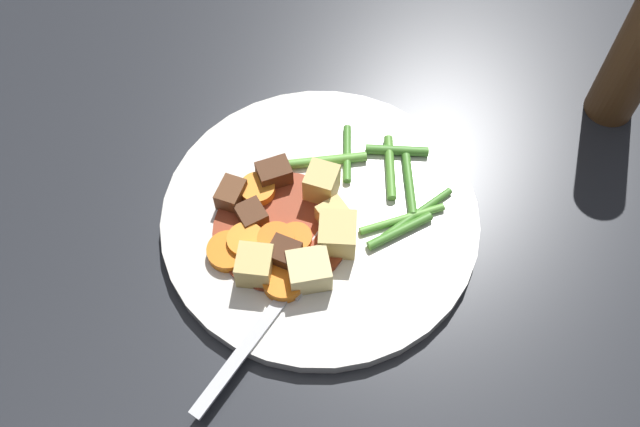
{
  "coord_description": "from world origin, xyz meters",
  "views": [
    {
      "loc": [
        0.14,
        0.26,
        0.52
      ],
      "look_at": [
        0.0,
        0.0,
        0.01
      ],
      "focal_mm": 39.2,
      "sensor_mm": 36.0,
      "label": 1
    }
  ],
  "objects": [
    {
      "name": "ground_plane",
      "position": [
        0.0,
        0.0,
        0.0
      ],
      "size": [
        3.0,
        3.0,
        0.0
      ],
      "primitive_type": "plane",
      "color": "#26282D"
    },
    {
      "name": "potato_chunk_4",
      "position": [
        0.0,
        0.03,
        0.03
      ],
      "size": [
        0.04,
        0.04,
        0.03
      ],
      "primitive_type": "cube",
      "rotation": [
        0.0,
        0.0,
        1.03
      ],
      "color": "#DBBC6B",
      "rests_on": "dinner_plate"
    },
    {
      "name": "green_bean_6",
      "position": [
        -0.06,
        0.04,
        0.02
      ],
      "size": [
        0.08,
        0.02,
        0.01
      ],
      "primitive_type": "cylinder",
      "rotation": [
        0.0,
        1.57,
        2.99
      ],
      "color": "#66AD42",
      "rests_on": "dinner_plate"
    },
    {
      "name": "green_bean_5",
      "position": [
        -0.03,
        -0.04,
        0.02
      ],
      "size": [
        0.07,
        0.03,
        0.01
      ],
      "primitive_type": "cylinder",
      "rotation": [
        0.0,
        1.57,
        2.79
      ],
      "color": "#66AD42",
      "rests_on": "dinner_plate"
    },
    {
      "name": "green_bean_2",
      "position": [
        -0.08,
        0.01,
        0.02
      ],
      "size": [
        0.03,
        0.06,
        0.01
      ],
      "primitive_type": "cylinder",
      "rotation": [
        0.0,
        1.57,
        4.27
      ],
      "color": "#4C8E33",
      "rests_on": "dinner_plate"
    },
    {
      "name": "carrot_slice_5",
      "position": [
        0.08,
        -0.0,
        0.02
      ],
      "size": [
        0.04,
        0.04,
        0.01
      ],
      "primitive_type": "cylinder",
      "rotation": [
        0.0,
        0.0,
        1.53
      ],
      "color": "orange",
      "rests_on": "dinner_plate"
    },
    {
      "name": "carrot_slice_1",
      "position": [
        0.06,
        0.04,
        0.02
      ],
      "size": [
        0.05,
        0.05,
        0.01
      ],
      "primitive_type": "cylinder",
      "rotation": [
        0.0,
        0.0,
        3.94
      ],
      "color": "orange",
      "rests_on": "dinner_plate"
    },
    {
      "name": "potato_chunk_2",
      "position": [
        -0.01,
        -0.02,
        0.03
      ],
      "size": [
        0.04,
        0.04,
        0.03
      ],
      "primitive_type": "cube",
      "rotation": [
        0.0,
        0.0,
        5.48
      ],
      "color": "#DBBC6B",
      "rests_on": "dinner_plate"
    },
    {
      "name": "meat_chunk_1",
      "position": [
        0.05,
        0.03,
        0.02
      ],
      "size": [
        0.03,
        0.03,
        0.02
      ],
      "primitive_type": "cube",
      "rotation": [
        0.0,
        0.0,
        5.39
      ],
      "color": "#4C2B19",
      "rests_on": "dinner_plate"
    },
    {
      "name": "carrot_slice_2",
      "position": [
        0.04,
        -0.04,
        0.02
      ],
      "size": [
        0.04,
        0.04,
        0.01
      ],
      "primitive_type": "cylinder",
      "rotation": [
        0.0,
        0.0,
        1.13
      ],
      "color": "orange",
      "rests_on": "dinner_plate"
    },
    {
      "name": "stew_sauce",
      "position": [
        0.04,
        -0.0,
        0.01
      ],
      "size": [
        0.11,
        0.11,
        0.0
      ],
      "primitive_type": "cylinder",
      "color": "#93381E",
      "rests_on": "dinner_plate"
    },
    {
      "name": "dinner_plate",
      "position": [
        0.0,
        0.0,
        0.01
      ],
      "size": [
        0.27,
        0.27,
        0.01
      ],
      "primitive_type": "cylinder",
      "color": "white",
      "rests_on": "ground_plane"
    },
    {
      "name": "carrot_slice_0",
      "position": [
        0.07,
        0.0,
        0.02
      ],
      "size": [
        0.03,
        0.03,
        0.01
      ],
      "primitive_type": "cylinder",
      "rotation": [
        0.0,
        0.0,
        3.27
      ],
      "color": "orange",
      "rests_on": "dinner_plate"
    },
    {
      "name": "fork",
      "position": [
        0.08,
        0.06,
        0.01
      ],
      "size": [
        0.16,
        0.1,
        0.0
      ],
      "color": "silver",
      "rests_on": "dinner_plate"
    },
    {
      "name": "green_bean_4",
      "position": [
        -0.05,
        0.05,
        0.02
      ],
      "size": [
        0.06,
        0.01,
        0.01
      ],
      "primitive_type": "cylinder",
      "rotation": [
        0.0,
        1.57,
        3.16
      ],
      "color": "#4C8E33",
      "rests_on": "dinner_plate"
    },
    {
      "name": "green_bean_3",
      "position": [
        -0.09,
        -0.02,
        0.02
      ],
      "size": [
        0.05,
        0.04,
        0.01
      ],
      "primitive_type": "cylinder",
      "rotation": [
        0.0,
        1.57,
        2.61
      ],
      "color": "#4C8E33",
      "rests_on": "dinner_plate"
    },
    {
      "name": "green_bean_7",
      "position": [
        -0.05,
        -0.04,
        0.02
      ],
      "size": [
        0.03,
        0.05,
        0.01
      ],
      "primitive_type": "cylinder",
      "rotation": [
        0.0,
        1.57,
        4.22
      ],
      "color": "#4C8E33",
      "rests_on": "dinner_plate"
    },
    {
      "name": "green_bean_0",
      "position": [
        -0.07,
        -0.01,
        0.02
      ],
      "size": [
        0.04,
        0.06,
        0.01
      ],
      "primitive_type": "cylinder",
      "rotation": [
        0.0,
        1.57,
        4.23
      ],
      "color": "#599E38",
      "rests_on": "dinner_plate"
    },
    {
      "name": "pepper_mill",
      "position": [
        -0.3,
        0.02,
        0.07
      ],
      "size": [
        0.04,
        0.04,
        0.15
      ],
      "primitive_type": "cylinder",
      "color": "brown",
      "rests_on": "ground_plane"
    },
    {
      "name": "potato_chunk_1",
      "position": [
        0.07,
        0.03,
        0.03
      ],
      "size": [
        0.04,
        0.04,
        0.03
      ],
      "primitive_type": "cube",
      "rotation": [
        0.0,
        0.0,
        2.55
      ],
      "color": "#DBBC6B",
      "rests_on": "dinner_plate"
    },
    {
      "name": "meat_chunk_0",
      "position": [
        0.05,
        -0.02,
        0.02
      ],
      "size": [
        0.02,
        0.02,
        0.02
      ],
      "primitive_type": "cube",
      "rotation": [
        0.0,
        0.0,
        1.61
      ],
      "color": "#56331E",
      "rests_on": "dinner_plate"
    },
    {
      "name": "potato_chunk_3",
      "position": [
        -0.01,
        0.01,
        0.02
      ],
      "size": [
        0.02,
        0.02,
        0.02
      ],
      "primitive_type": "cube",
      "rotation": [
        0.0,
        0.0,
        1.67
      ],
      "color": "#DBBC6B",
      "rests_on": "dinner_plate"
    },
    {
      "name": "potato_chunk_0",
      "position": [
        0.03,
        0.05,
        0.03
      ],
      "size": [
        0.04,
        0.04,
        0.02
      ],
      "primitive_type": "cube",
      "rotation": [
        0.0,
        0.0,
        1.28
      ],
      "color": "#EAD68C",
      "rests_on": "dinner_plate"
    },
    {
      "name": "carrot_slice_4",
      "position": [
        0.05,
        0.01,
        0.02
      ],
      "size": [
        0.04,
        0.04,
        0.01
      ],
      "primitive_type": "cylinder",
      "rotation": [
        0.0,
        0.0,
        3.74
      ],
      "color": "orange",
      "rests_on": "dinner_plate"
    },
    {
      "name": "green_bean_1",
      "position": [
        -0.07,
        0.04,
        0.02
      ],
      "size": [
        0.07,
        0.02,
        0.01
      ],
      "primitive_type": "cylinder",
      "rotation": [
        0.0,
        1.57,
        3.32
      ],
      "color": "#4C8E33",
      "rests_on": "dinner_plate"
    },
    {
      "name": "carrot_slice_3",
      "position": [
        0.03,
        0.01,
        0.02
      ],
      "size": [
        0.03,
        0.03,
        0.01
      ],
      "primitive_type": "cylinder",
      "rotation": [
        0.0,
        0.0,
        3.46
      ],
      "color": "orange",
      "rests_on": "dinner_plate"
    },
    {
      "name": "meat_chunk_3",
      "position": [
        0.06,
        -0.05,
        0.02
      ],
      "size": [
        0.03,
        0.03,
        0.02
      ],
      "primitive_type": "cube",
      "rotation": [
        0.0,
        0.0,
        0.74
      ],
      "color": "brown",
      "rests_on": "dinner_plate"
    },
    {
      "name": "meat_chunk_2",
      "position": [
        0.02,
        -0.05,
        0.02
      ],
      "size": [
        0.03,
        0.02,
        0.02
      ],
      "primitive_type": "cube",
      "rotation": [
        0.0,
        0.0,
        1.45
      ],
      "color": "#56331E",
      "rests_on": "dinner_plate"
    }
  ]
}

